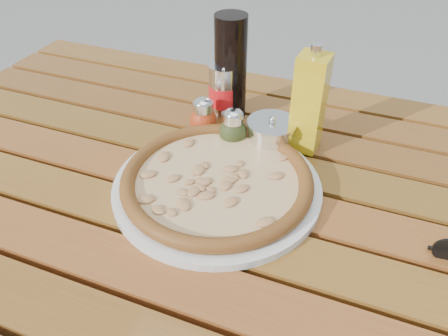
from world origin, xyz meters
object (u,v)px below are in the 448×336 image
(pepper_shaker, at_px, (203,117))
(dark_bottle, at_px, (231,69))
(plate, at_px, (217,186))
(table, at_px, (220,219))
(oregano_shaker, at_px, (233,129))
(pizza, at_px, (217,179))
(soda_can, at_px, (225,92))
(olive_oil_cruet, at_px, (309,103))
(parmesan_tin, at_px, (271,134))

(pepper_shaker, distance_m, dark_bottle, 0.12)
(plate, distance_m, dark_bottle, 0.27)
(table, xyz_separation_m, oregano_shaker, (-0.02, 0.13, 0.11))
(pepper_shaker, bearing_deg, dark_bottle, 73.75)
(pizza, height_order, soda_can, soda_can)
(table, xyz_separation_m, plate, (-0.00, -0.01, 0.08))
(plate, distance_m, olive_oil_cruet, 0.23)
(parmesan_tin, bearing_deg, pizza, -107.63)
(table, relative_size, parmesan_tin, 13.84)
(soda_can, bearing_deg, olive_oil_cruet, -14.54)
(oregano_shaker, bearing_deg, olive_oil_cruet, 19.90)
(olive_oil_cruet, bearing_deg, soda_can, 165.46)
(oregano_shaker, distance_m, olive_oil_cruet, 0.15)
(dark_bottle, relative_size, olive_oil_cruet, 1.05)
(pepper_shaker, xyz_separation_m, soda_can, (0.02, 0.08, 0.02))
(plate, height_order, olive_oil_cruet, olive_oil_cruet)
(olive_oil_cruet, bearing_deg, pizza, -120.61)
(soda_can, bearing_deg, table, -70.60)
(table, relative_size, pizza, 4.10)
(plate, height_order, soda_can, soda_can)
(olive_oil_cruet, bearing_deg, table, -120.68)
(plate, bearing_deg, pepper_shaker, 120.86)
(dark_bottle, bearing_deg, parmesan_tin, -35.87)
(pizza, relative_size, parmesan_tin, 3.37)
(pepper_shaker, distance_m, soda_can, 0.08)
(table, distance_m, parmesan_tin, 0.19)
(table, distance_m, olive_oil_cruet, 0.27)
(oregano_shaker, height_order, parmesan_tin, oregano_shaker)
(dark_bottle, bearing_deg, oregano_shaker, -66.43)
(plate, height_order, pizza, pizza)
(table, xyz_separation_m, parmesan_tin, (0.05, 0.15, 0.11))
(plate, xyz_separation_m, pizza, (0.00, 0.00, 0.02))
(pizza, distance_m, pepper_shaker, 0.18)
(dark_bottle, bearing_deg, table, -73.41)
(table, relative_size, oregano_shaker, 17.07)
(soda_can, bearing_deg, parmesan_tin, -31.18)
(pepper_shaker, relative_size, olive_oil_cruet, 0.39)
(table, relative_size, soda_can, 11.67)
(olive_oil_cruet, bearing_deg, oregano_shaker, -160.10)
(olive_oil_cruet, height_order, parmesan_tin, olive_oil_cruet)
(pepper_shaker, distance_m, parmesan_tin, 0.14)
(olive_oil_cruet, bearing_deg, plate, -120.61)
(plate, xyz_separation_m, dark_bottle, (-0.07, 0.24, 0.10))
(pepper_shaker, xyz_separation_m, olive_oil_cruet, (0.20, 0.03, 0.06))
(oregano_shaker, distance_m, soda_can, 0.11)
(table, distance_m, plate, 0.08)
(table, relative_size, pepper_shaker, 17.07)
(parmesan_tin, bearing_deg, soda_can, 148.82)
(table, xyz_separation_m, olive_oil_cruet, (0.11, 0.18, 0.17))
(dark_bottle, distance_m, parmesan_tin, 0.16)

